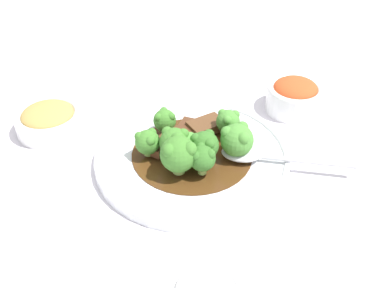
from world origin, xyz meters
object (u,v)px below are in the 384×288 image
(main_plate, at_px, (192,156))
(broccoli_floret_6, at_px, (202,158))
(broccoli_floret_4, at_px, (228,121))
(beef_strip_2, at_px, (166,141))
(side_bowl_appetizer, at_px, (49,119))
(broccoli_floret_1, at_px, (174,142))
(side_bowl_kimchi, at_px, (294,95))
(beef_strip_1, at_px, (187,130))
(broccoli_floret_8, at_px, (205,145))
(broccoli_floret_2, at_px, (237,139))
(beef_strip_0, at_px, (207,126))
(broccoli_floret_0, at_px, (179,153))
(broccoli_floret_5, at_px, (148,142))
(serving_spoon, at_px, (251,154))
(broccoli_floret_3, at_px, (165,120))
(broccoli_floret_7, at_px, (190,143))

(main_plate, xyz_separation_m, broccoli_floret_6, (0.03, -0.04, 0.04))
(main_plate, xyz_separation_m, broccoli_floret_4, (0.04, 0.06, 0.04))
(beef_strip_2, relative_size, side_bowl_appetizer, 0.68)
(main_plate, relative_size, broccoli_floret_1, 5.77)
(side_bowl_kimchi, bearing_deg, beef_strip_1, -131.31)
(broccoli_floret_6, xyz_separation_m, broccoli_floret_8, (-0.01, 0.03, 0.00))
(main_plate, xyz_separation_m, broccoli_floret_1, (-0.02, -0.03, 0.04))
(broccoli_floret_1, bearing_deg, broccoli_floret_4, 57.71)
(beef_strip_2, bearing_deg, broccoli_floret_2, 8.51)
(beef_strip_0, bearing_deg, broccoli_floret_2, -34.98)
(broccoli_floret_0, distance_m, broccoli_floret_5, 0.07)
(serving_spoon, bearing_deg, broccoli_floret_0, -141.09)
(broccoli_floret_3, relative_size, side_bowl_appetizer, 0.36)
(beef_strip_2, distance_m, broccoli_floret_7, 0.05)
(broccoli_floret_2, xyz_separation_m, side_bowl_appetizer, (-0.33, -0.03, -0.03))
(beef_strip_0, xyz_separation_m, broccoli_floret_0, (-0.00, -0.12, 0.03))
(serving_spoon, bearing_deg, beef_strip_1, 168.48)
(main_plate, xyz_separation_m, side_bowl_kimchi, (0.12, 0.21, 0.02))
(beef_strip_0, height_order, broccoli_floret_8, broccoli_floret_8)
(broccoli_floret_2, height_order, side_bowl_kimchi, broccoli_floret_2)
(broccoli_floret_1, relative_size, broccoli_floret_8, 1.06)
(beef_strip_2, relative_size, broccoli_floret_8, 1.53)
(broccoli_floret_7, height_order, side_bowl_appetizer, broccoli_floret_7)
(broccoli_floret_2, distance_m, side_bowl_appetizer, 0.33)
(broccoli_floret_4, xyz_separation_m, side_bowl_kimchi, (0.08, 0.15, -0.02))
(broccoli_floret_4, bearing_deg, broccoli_floret_8, -99.06)
(broccoli_floret_6, distance_m, broccoli_floret_8, 0.03)
(broccoli_floret_5, bearing_deg, broccoli_floret_1, 9.53)
(broccoli_floret_3, bearing_deg, beef_strip_2, -62.14)
(beef_strip_0, distance_m, beef_strip_1, 0.04)
(broccoli_floret_8, bearing_deg, broccoli_floret_7, -176.32)
(serving_spoon, bearing_deg, broccoli_floret_4, 141.41)
(broccoli_floret_4, bearing_deg, broccoli_floret_6, -92.45)
(beef_strip_2, height_order, side_bowl_appetizer, side_bowl_appetizer)
(broccoli_floret_2, relative_size, broccoli_floret_4, 1.19)
(side_bowl_appetizer, bearing_deg, serving_spoon, 5.85)
(main_plate, bearing_deg, broccoli_floret_6, -51.35)
(broccoli_floret_5, distance_m, broccoli_floret_6, 0.10)
(broccoli_floret_5, xyz_separation_m, side_bowl_appetizer, (-0.20, 0.02, -0.02))
(broccoli_floret_3, bearing_deg, broccoli_floret_5, -88.58)
(broccoli_floret_3, relative_size, broccoli_floret_5, 0.93)
(beef_strip_0, relative_size, broccoli_floret_8, 1.37)
(broccoli_floret_4, bearing_deg, broccoli_floret_1, -122.29)
(side_bowl_kimchi, bearing_deg, beef_strip_0, -128.56)
(broccoli_floret_3, height_order, broccoli_floret_8, broccoli_floret_8)
(broccoli_floret_1, bearing_deg, broccoli_floret_6, -17.18)
(broccoli_floret_4, height_order, broccoli_floret_7, broccoli_floret_4)
(broccoli_floret_4, xyz_separation_m, broccoli_floret_8, (-0.01, -0.08, 0.00))
(broccoli_floret_8, bearing_deg, broccoli_floret_0, -121.63)
(broccoli_floret_4, height_order, broccoli_floret_8, broccoli_floret_8)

